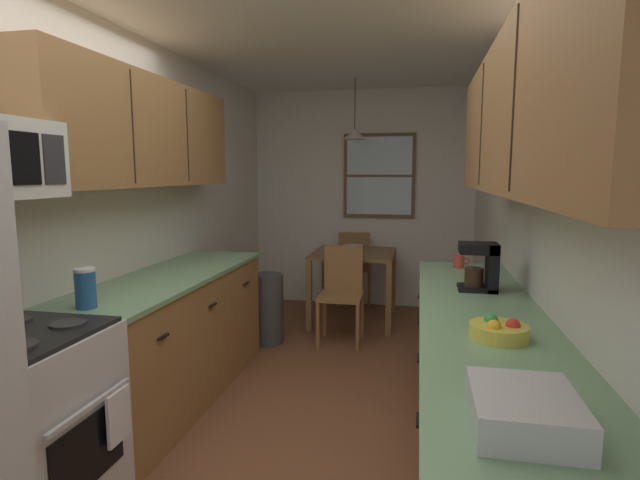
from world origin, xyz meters
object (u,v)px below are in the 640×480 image
at_px(mug_by_coffeemaker, 477,275).
at_px(table_serving_bowl, 353,248).
at_px(stove_range, 23,433).
at_px(trash_bin, 268,309).
at_px(dining_table, 354,263).
at_px(dining_chair_far, 355,264).
at_px(storage_canister, 85,288).
at_px(coffee_maker, 483,266).
at_px(dish_rack, 524,411).
at_px(dining_chair_near, 342,290).
at_px(fruit_bowl, 499,330).
at_px(mug_spare, 459,261).

xyz_separation_m(mug_by_coffeemaker, table_serving_bowl, (-1.06, 2.01, -0.16)).
xyz_separation_m(stove_range, trash_bin, (0.29, 2.61, -0.14)).
xyz_separation_m(dining_table, trash_bin, (-0.70, -0.83, -0.31)).
height_order(dining_table, dining_chair_far, dining_chair_far).
relative_size(dining_table, table_serving_bowl, 4.15).
distance_m(dining_chair_far, storage_canister, 3.77).
bearing_deg(table_serving_bowl, storage_canister, -107.96).
bearing_deg(trash_bin, stove_range, -96.44).
xyz_separation_m(dining_chair_far, table_serving_bowl, (0.05, -0.59, 0.29)).
bearing_deg(trash_bin, dining_table, 49.73).
distance_m(dining_chair_far, trash_bin, 1.62).
bearing_deg(dining_chair_far, storage_canister, -104.41).
height_order(trash_bin, coffee_maker, coffee_maker).
bearing_deg(storage_canister, dish_rack, -23.25).
height_order(coffee_maker, dish_rack, coffee_maker).
bearing_deg(mug_by_coffeemaker, dining_chair_near, 129.70).
height_order(fruit_bowl, table_serving_bowl, fruit_bowl).
xyz_separation_m(dining_table, dining_chair_far, (-0.07, 0.65, -0.14)).
height_order(dining_chair_near, table_serving_bowl, dining_chair_near).
relative_size(stove_range, table_serving_bowl, 5.14).
relative_size(stove_range, dish_rack, 3.24).
relative_size(dining_table, fruit_bowl, 3.68).
relative_size(dining_table, dining_chair_far, 0.99).
xyz_separation_m(mug_by_coffeemaker, fruit_bowl, (-0.03, -1.11, -0.01)).
xyz_separation_m(stove_range, mug_by_coffeemaker, (2.04, 1.50, 0.47)).
bearing_deg(coffee_maker, dining_table, 115.77).
xyz_separation_m(trash_bin, coffee_maker, (1.75, -1.33, 0.72)).
relative_size(trash_bin, mug_by_coffeemaker, 5.85).
bearing_deg(dining_chair_far, fruit_bowl, -73.70).
relative_size(coffee_maker, table_serving_bowl, 1.32).
bearing_deg(dining_table, trash_bin, -130.27).
height_order(stove_range, storage_canister, storage_canister).
height_order(dining_table, coffee_maker, coffee_maker).
bearing_deg(dish_rack, fruit_bowl, 86.47).
height_order(dining_chair_far, trash_bin, dining_chair_far).
height_order(mug_spare, fruit_bowl, fruit_bowl).
distance_m(dining_chair_near, coffee_maker, 1.93).
relative_size(stove_range, storage_canister, 5.28).
bearing_deg(fruit_bowl, dining_table, 108.28).
bearing_deg(coffee_maker, mug_spare, 96.35).
height_order(trash_bin, mug_spare, mug_spare).
bearing_deg(fruit_bowl, mug_by_coffeemaker, 88.23).
relative_size(storage_canister, mug_by_coffeemaker, 1.86).
bearing_deg(mug_spare, fruit_bowl, -88.48).
bearing_deg(storage_canister, trash_bin, 82.00).
bearing_deg(trash_bin, fruit_bowl, -52.32).
distance_m(dish_rack, table_serving_bowl, 4.00).
height_order(dining_chair_far, coffee_maker, coffee_maker).
xyz_separation_m(dining_chair_far, trash_bin, (-0.63, -1.48, -0.17)).
height_order(dining_chair_near, fruit_bowl, fruit_bowl).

